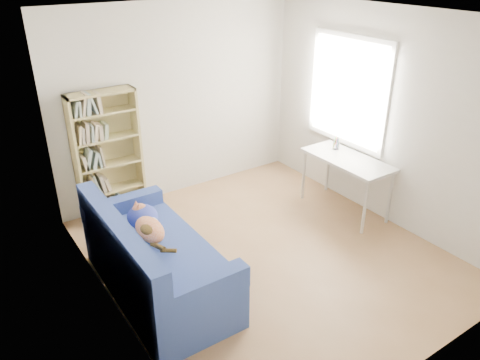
% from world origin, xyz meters
% --- Properties ---
extents(ground, '(4.00, 4.00, 0.00)m').
position_xyz_m(ground, '(0.00, 0.00, 0.00)').
color(ground, olive).
rests_on(ground, ground).
extents(room_shell, '(3.54, 4.04, 2.62)m').
position_xyz_m(room_shell, '(0.10, 0.03, 1.64)').
color(room_shell, silver).
rests_on(room_shell, ground).
extents(sofa, '(0.91, 1.90, 0.94)m').
position_xyz_m(sofa, '(-1.33, 0.12, 0.35)').
color(sofa, navy).
rests_on(sofa, ground).
extents(bookshelf, '(0.82, 0.26, 1.65)m').
position_xyz_m(bookshelf, '(-1.10, 1.86, 0.76)').
color(bookshelf, tan).
rests_on(bookshelf, ground).
extents(desk, '(0.55, 1.20, 0.75)m').
position_xyz_m(desk, '(1.45, 0.24, 0.68)').
color(desk, white).
rests_on(desk, ground).
extents(pen_cup, '(0.09, 0.09, 0.17)m').
position_xyz_m(pen_cup, '(1.55, 0.55, 0.81)').
color(pen_cup, white).
rests_on(pen_cup, desk).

